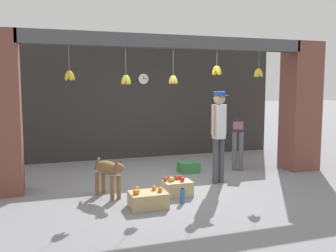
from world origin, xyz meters
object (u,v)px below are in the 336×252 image
wall_clock (143,79)px  worker_stooping (238,136)px  shopkeeper (219,129)px  dog (109,171)px  fruit_crate_oranges (148,199)px  fruit_crate_apples (177,188)px  produce_box_green (188,167)px  water_bottle (182,196)px

wall_clock → worker_stooping: bearing=-48.3°
shopkeeper → worker_stooping: shopkeeper is taller
dog → wall_clock: 3.82m
shopkeeper → fruit_crate_oranges: size_ratio=3.07×
shopkeeper → fruit_crate_apples: 1.47m
produce_box_green → wall_clock: bearing=104.2°
fruit_crate_apples → fruit_crate_oranges: bearing=-146.2°
water_bottle → wall_clock: (0.38, 3.84, 1.91)m
worker_stooping → water_bottle: (-2.07, -1.95, -0.62)m
dog → fruit_crate_apples: dog is taller
produce_box_green → wall_clock: (-0.48, 1.92, 1.92)m
produce_box_green → shopkeeper: bearing=-77.7°
dog → wall_clock: size_ratio=2.79×
shopkeeper → worker_stooping: 1.46m
water_bottle → wall_clock: size_ratio=0.91×
dog → shopkeeper: size_ratio=0.44×
fruit_crate_oranges → produce_box_green: bearing=53.4°
fruit_crate_oranges → produce_box_green: 2.42m
worker_stooping → fruit_crate_apples: bearing=-114.9°
worker_stooping → wall_clock: 2.84m
fruit_crate_apples → wall_clock: wall_clock is taller
fruit_crate_oranges → wall_clock: (0.96, 3.86, 1.90)m
worker_stooping → fruit_crate_oranges: size_ratio=1.92×
worker_stooping → wall_clock: bearing=159.1°
worker_stooping → fruit_crate_oranges: 3.36m
dog → produce_box_green: bearing=96.5°
water_bottle → dog: bearing=147.8°
dog → worker_stooping: (3.13, 1.28, 0.28)m
shopkeeper → worker_stooping: (0.98, 1.03, -0.32)m
shopkeeper → fruit_crate_oranges: shopkeeper is taller
dog → fruit_crate_apples: 1.20m
fruit_crate_apples → worker_stooping: bearing=37.7°
worker_stooping → fruit_crate_oranges: (-2.65, -1.98, -0.61)m
shopkeeper → fruit_crate_oranges: (-1.66, -0.95, -0.93)m
shopkeeper → produce_box_green: bearing=-88.1°
fruit_crate_oranges → wall_clock: 4.41m
shopkeeper → wall_clock: bearing=-86.9°
fruit_crate_oranges → water_bottle: fruit_crate_oranges is taller
worker_stooping → fruit_crate_apples: size_ratio=2.32×
dog → shopkeeper: shopkeeper is taller
shopkeeper → wall_clock: (-0.70, 2.92, 0.97)m
fruit_crate_oranges → worker_stooping: bearing=36.8°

